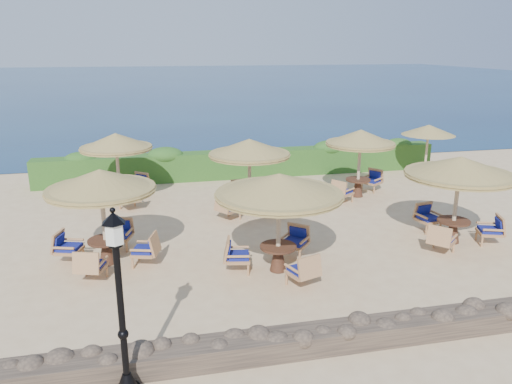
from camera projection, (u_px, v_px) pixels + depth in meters
name	position (u px, v px, depth m)	size (l,w,h in m)	color
ground	(289.00, 233.00, 15.85)	(120.00, 120.00, 0.00)	#D5B687
sea	(170.00, 81.00, 81.38)	(160.00, 160.00, 0.00)	#0A2246
hedge	(245.00, 164.00, 22.42)	(18.00, 0.90, 1.20)	#224D19
stone_wall	(375.00, 332.00, 9.99)	(15.00, 0.65, 0.44)	brown
lamp_post	(122.00, 315.00, 8.05)	(0.44, 0.44, 3.31)	black
extra_parasol	(429.00, 130.00, 21.72)	(2.30, 2.30, 2.41)	#CAB18E
cafe_set_0	(102.00, 199.00, 13.11)	(2.88, 2.88, 2.65)	#CAB18E
cafe_set_1	(279.00, 198.00, 12.64)	(3.30, 3.30, 2.65)	#CAB18E
cafe_set_2	(459.00, 179.00, 14.54)	(3.17, 3.17, 2.65)	#CAB18E
cafe_set_3	(117.00, 154.00, 18.36)	(2.76, 2.76, 2.65)	#CAB18E
cafe_set_4	(249.00, 160.00, 17.25)	(2.85, 2.85, 2.65)	#CAB18E
cafe_set_5	(360.00, 147.00, 19.09)	(2.71, 2.66, 2.65)	#CAB18E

